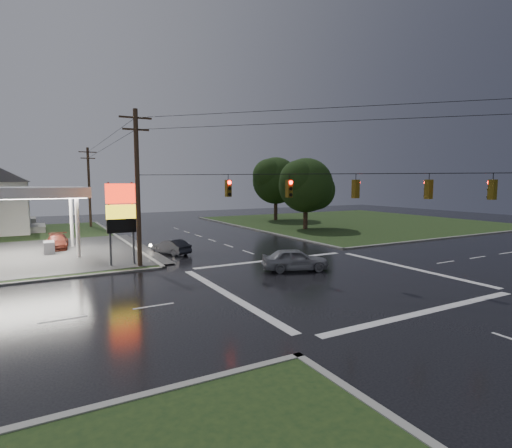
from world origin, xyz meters
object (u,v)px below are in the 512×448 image
utility_pole_n (89,186)px  tree_ne_near (307,185)px  utility_pole_nw (138,186)px  car_pump (57,242)px  pylon_sign (121,210)px  car_crossing (295,259)px  car_north (171,247)px  tree_ne_far (277,181)px

utility_pole_n → tree_ne_near: size_ratio=1.17×
utility_pole_nw → car_pump: (-4.81, 11.24, -5.07)m
utility_pole_n → pylon_sign: bearing=-92.1°
utility_pole_nw → utility_pole_n: 28.50m
utility_pole_nw → car_pump: utility_pole_nw is taller
tree_ne_near → car_pump: 28.90m
utility_pole_n → car_crossing: utility_pole_n is taller
car_crossing → car_north: bearing=48.9°
car_pump → car_north: bearing=-36.5°
car_crossing → tree_ne_far: bearing=-9.6°
pylon_sign → car_pump: 11.43m
utility_pole_nw → tree_ne_near: 26.74m
tree_ne_far → car_pump: 34.58m
car_north → utility_pole_nw: bearing=26.9°
tree_ne_far → car_crossing: size_ratio=2.19×
pylon_sign → car_north: size_ratio=1.60×
tree_ne_near → tree_ne_far: size_ratio=0.92×
car_crossing → tree_ne_near: bearing=-17.7°
pylon_sign → utility_pole_n: bearing=87.9°
pylon_sign → car_north: pylon_sign is taller
tree_ne_far → car_north: tree_ne_far is taller
utility_pole_nw → car_pump: size_ratio=2.45×
tree_ne_far → car_pump: tree_ne_far is taller
pylon_sign → car_north: bearing=32.3°
tree_ne_near → utility_pole_nw: bearing=-152.1°
utility_pole_nw → car_north: size_ratio=2.93×
utility_pole_n → car_north: 25.39m
utility_pole_nw → car_pump: bearing=113.2°
utility_pole_nw → utility_pole_n: size_ratio=1.05×
car_crossing → car_pump: size_ratio=1.00×
utility_pole_n → car_pump: utility_pole_n is taller
pylon_sign → tree_ne_far: 36.35m
tree_ne_near → tree_ne_far: 12.39m
pylon_sign → utility_pole_nw: bearing=-45.0°
utility_pole_nw → pylon_sign: bearing=135.0°
utility_pole_n → car_crossing: size_ratio=2.34×
pylon_sign → utility_pole_nw: (1.00, -1.00, 1.71)m
utility_pole_n → car_crossing: (8.99, -34.81, -4.70)m
utility_pole_n → car_crossing: bearing=-75.5°
utility_pole_n → car_crossing: 36.26m
tree_ne_far → car_crossing: bearing=-119.8°
car_pump → pylon_sign: bearing=-64.1°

